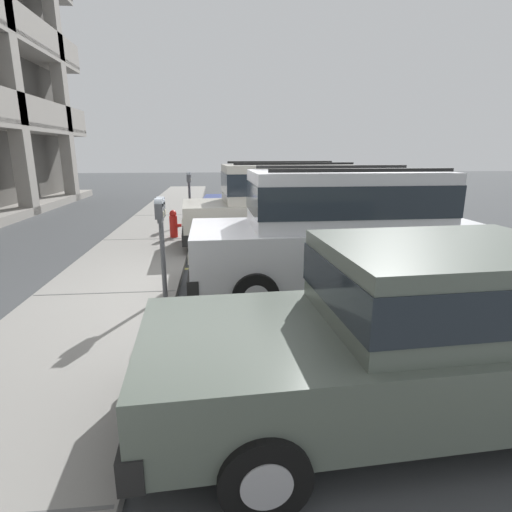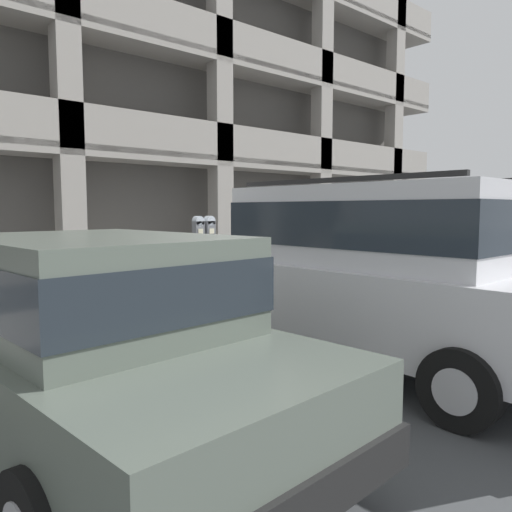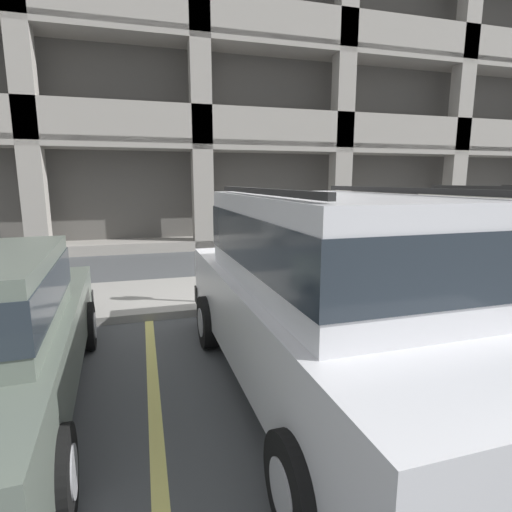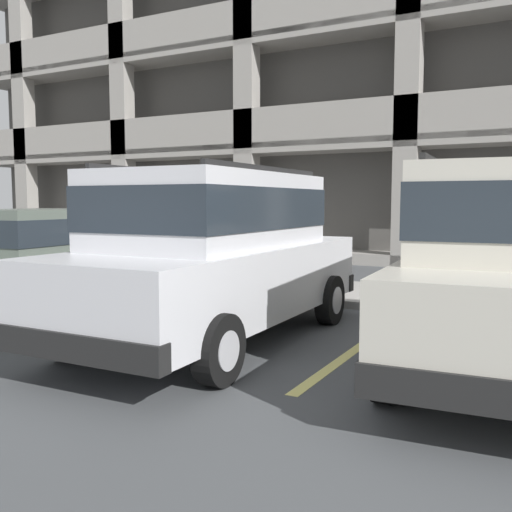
{
  "view_description": "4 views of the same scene",
  "coord_description": "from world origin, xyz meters",
  "views": [
    {
      "loc": [
        -6.08,
        -0.46,
        2.26
      ],
      "look_at": [
        -0.21,
        -1.04,
        0.71
      ],
      "focal_mm": 28.0,
      "sensor_mm": 36.0,
      "label": 1
    },
    {
      "loc": [
        -4.55,
        -5.63,
        1.72
      ],
      "look_at": [
        0.09,
        -0.43,
        1.07
      ],
      "focal_mm": 35.0,
      "sensor_mm": 36.0,
      "label": 2
    },
    {
      "loc": [
        -1.65,
        -5.78,
        2.1
      ],
      "look_at": [
        -0.24,
        -0.83,
        1.12
      ],
      "focal_mm": 28.0,
      "sensor_mm": 36.0,
      "label": 3
    },
    {
      "loc": [
        3.58,
        -8.09,
        1.65
      ],
      "look_at": [
        -0.2,
        -0.99,
        0.88
      ],
      "focal_mm": 40.0,
      "sensor_mm": 36.0,
      "label": 4
    }
  ],
  "objects": [
    {
      "name": "red_sedan",
      "position": [
        -3.13,
        -2.14,
        0.82
      ],
      "size": [
        2.01,
        4.57,
        1.54
      ],
      "rotation": [
        0.0,
        0.0,
        0.05
      ],
      "color": "#5B665B",
      "rests_on": "ground_plane"
    },
    {
      "name": "ground_plane",
      "position": [
        0.0,
        0.0,
        -0.05
      ],
      "size": [
        80.0,
        80.0,
        0.1
      ],
      "color": "#444749"
    },
    {
      "name": "parking_meter_near",
      "position": [
        -0.25,
        0.35,
        1.24
      ],
      "size": [
        0.35,
        0.12,
        1.51
      ],
      "color": "#595B60",
      "rests_on": "sidewalk"
    },
    {
      "name": "parking_garage",
      "position": [
        0.15,
        11.57,
        7.53
      ],
      "size": [
        32.0,
        10.0,
        16.25
      ],
      "color": "#54514D",
      "rests_on": "ground_plane"
    },
    {
      "name": "sidewalk",
      "position": [
        0.0,
        1.3,
        0.06
      ],
      "size": [
        40.0,
        2.2,
        0.12
      ],
      "color": "gray",
      "rests_on": "ground_plane"
    },
    {
      "name": "parking_stall_lines",
      "position": [
        1.63,
        -1.4,
        0.0
      ],
      "size": [
        13.17,
        4.8,
        0.01
      ],
      "color": "#DBD16B",
      "rests_on": "ground_plane"
    },
    {
      "name": "silver_suv",
      "position": [
        0.02,
        -2.43,
        1.09
      ],
      "size": [
        2.08,
        4.81,
        2.03
      ],
      "rotation": [
        0.0,
        0.0,
        0.02
      ],
      "color": "silver",
      "rests_on": "ground_plane"
    }
  ]
}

